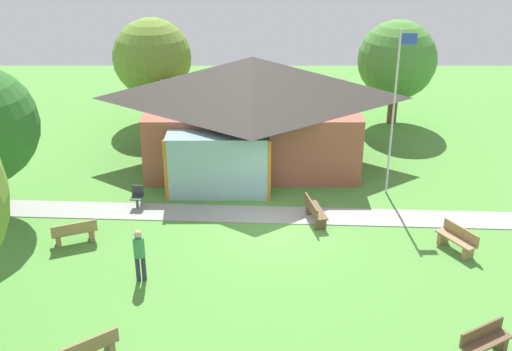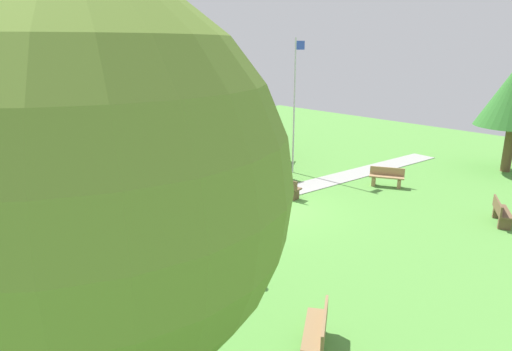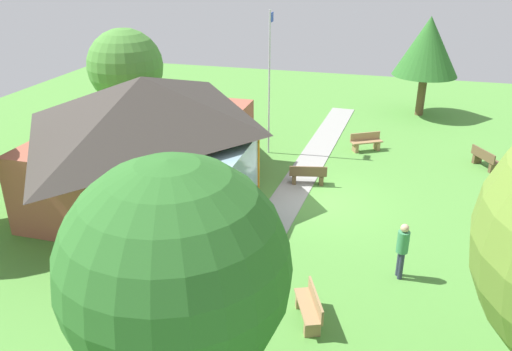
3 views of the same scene
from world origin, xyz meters
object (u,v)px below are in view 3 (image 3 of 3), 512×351
pavilion (149,135)px  tree_far_east (428,47)px  bench_mid_left (310,308)px  bench_mid_right (366,142)px  flagpole (269,78)px  patio_chair_west (232,257)px  tree_behind_pavilion_right (125,67)px  bench_rear_near_path (308,175)px  tree_west_hedge (175,270)px  visitor_strolling_lawn (402,247)px  bench_front_right (485,159)px

pavilion → tree_far_east: size_ratio=1.77×
bench_mid_left → bench_mid_right: bearing=-24.0°
flagpole → patio_chair_west: (-9.60, -1.28, -3.10)m
flagpole → tree_behind_pavilion_right: size_ratio=1.24×
bench_rear_near_path → tree_west_hedge: bearing=-104.0°
visitor_strolling_lawn → bench_mid_right: bearing=171.9°
visitor_strolling_lawn → bench_front_right: bearing=142.3°
patio_chair_west → visitor_strolling_lawn: visitor_strolling_lawn is taller
tree_behind_pavilion_right → tree_far_east: bearing=-66.8°
bench_front_right → tree_behind_pavilion_right: 17.79m
tree_far_east → bench_rear_near_path: bearing=158.1°
flagpole → bench_mid_right: (1.48, -4.36, -3.11)m
bench_mid_left → bench_mid_right: size_ratio=1.02×
visitor_strolling_lawn → tree_west_hedge: (-6.09, 4.13, 2.48)m
bench_mid_left → flagpole: bearing=-2.9°
bench_mid_left → tree_far_east: tree_far_east is taller
bench_rear_near_path → bench_mid_right: same height
tree_behind_pavilion_right → pavilion: bearing=-146.2°
bench_mid_right → tree_far_east: 7.91m
flagpole → tree_behind_pavilion_right: bearing=77.9°
bench_mid_left → patio_chair_west: bearing=35.6°
bench_mid_left → tree_far_east: bearing=-30.7°
bench_mid_left → patio_chair_west: patio_chair_west is taller
bench_front_right → bench_mid_right: bearing=-128.7°
flagpole → tree_far_east: 10.66m
bench_rear_near_path → bench_front_right: bearing=16.1°
bench_rear_near_path → tree_far_east: bearing=56.2°
pavilion → flagpole: flagpole is taller
bench_rear_near_path → bench_mid_left: bearing=-91.4°
flagpole → tree_far_east: (8.13, -6.89, 0.34)m
bench_rear_near_path → tree_west_hedge: tree_west_hedge is taller
flagpole → bench_front_right: (0.71, -9.50, -3.11)m
bench_front_right → bench_mid_right: (0.77, 5.14, 0.00)m
pavilion → tree_far_east: bearing=-37.0°
bench_front_right → patio_chair_west: bearing=-68.8°
bench_rear_near_path → tree_behind_pavilion_right: bearing=143.5°
flagpole → tree_west_hedge: bearing=-172.5°
flagpole → tree_west_hedge: flagpole is taller
flagpole → tree_far_east: bearing=-40.3°
pavilion → visitor_strolling_lawn: size_ratio=5.57×
patio_chair_west → tree_far_east: tree_far_east is taller
visitor_strolling_lawn → tree_west_hedge: tree_west_hedge is taller
pavilion → bench_mid_left: 9.52m
bench_mid_left → tree_far_east: size_ratio=0.28×
tree_far_east → tree_behind_pavilion_right: 16.25m
bench_front_right → visitor_strolling_lawn: visitor_strolling_lawn is taller
flagpole → tree_west_hedge: 14.90m
bench_front_right → visitor_strolling_lawn: 10.01m
bench_front_right → bench_mid_left: (-11.98, 5.59, 0.00)m
bench_mid_right → flagpole: bearing=-11.2°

